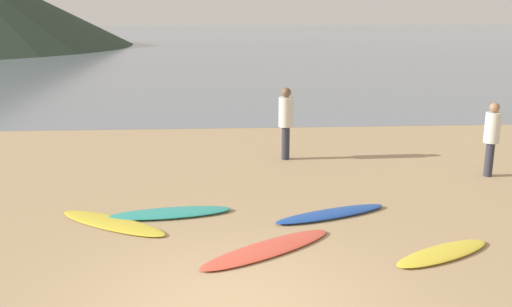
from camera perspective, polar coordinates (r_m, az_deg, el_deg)
ground_plane at (r=16.94m, az=-3.19°, el=1.35°), size 120.00×120.00×0.20m
ocean_water at (r=67.82m, az=-3.54°, el=11.37°), size 140.00×100.00×0.01m
surfboard_0 at (r=10.49m, az=-14.25°, el=-6.78°), size 2.29×1.78×0.06m
surfboard_1 at (r=10.73m, az=-8.62°, el=-5.92°), size 2.35×0.91×0.09m
surfboard_2 at (r=9.14m, az=1.17°, el=-9.56°), size 2.43×1.88×0.06m
surfboard_3 at (r=10.66m, az=7.55°, el=-6.02°), size 2.31×1.25×0.09m
surfboard_4 at (r=9.45m, az=18.27°, el=-9.48°), size 1.93×1.32×0.07m
person_0 at (r=14.21m, az=3.03°, el=3.63°), size 0.37×0.37×1.83m
person_1 at (r=13.82m, az=22.63°, el=1.89°), size 0.34×0.34×1.70m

